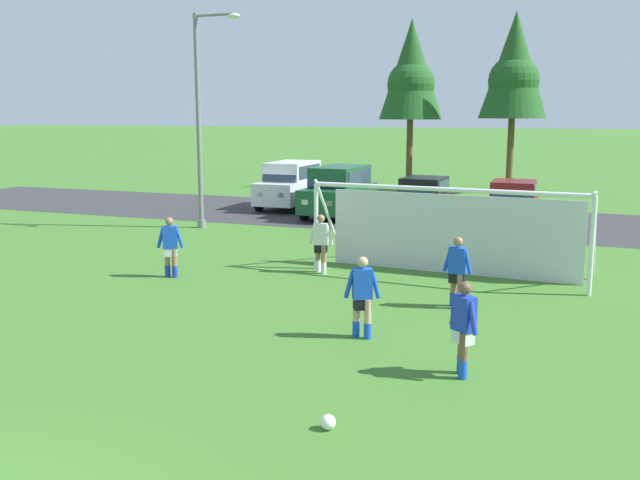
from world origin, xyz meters
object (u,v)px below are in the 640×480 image
object	(u,v)px
parked_car_slot_center_left	(423,197)
street_lamp	(202,119)
soccer_ball	(328,422)
soccer_goal	(450,229)
parked_car_slot_left	(339,191)
player_winger_left	(321,244)
player_midfield_center	(170,247)
player_defender_far	(457,272)
parked_car_slot_center	(513,202)
player_striker_near	(463,329)
player_winger_right	(362,297)
parked_car_slot_far_left	(291,184)

from	to	relation	value
parked_car_slot_center_left	street_lamp	xyz separation A→B (m)	(-7.34, -5.62, 3.28)
soccer_ball	street_lamp	world-z (taller)	street_lamp
soccer_goal	parked_car_slot_left	size ratio (longest dim) A/B	1.60
player_winger_left	parked_car_slot_center_left	world-z (taller)	parked_car_slot_center_left
player_midfield_center	player_defender_far	world-z (taller)	same
parked_car_slot_left	parked_car_slot_center_left	size ratio (longest dim) A/B	1.10
player_midfield_center	parked_car_slot_center_left	xyz separation A→B (m)	(4.04, 13.20, 0.05)
player_winger_left	street_lamp	size ratio (longest dim) A/B	0.20
parked_car_slot_center	player_midfield_center	bearing A→B (deg)	-121.06
player_striker_near	player_winger_left	world-z (taller)	same
parked_car_slot_left	player_winger_left	bearing A→B (deg)	-73.58
player_winger_left	street_lamp	bearing A→B (deg)	140.73
player_defender_far	parked_car_slot_left	size ratio (longest dim) A/B	0.35
player_midfield_center	player_winger_right	world-z (taller)	same
soccer_ball	player_winger_left	world-z (taller)	player_winger_left
soccer_goal	parked_car_slot_center	distance (m)	10.00
soccer_goal	parked_car_slot_far_left	size ratio (longest dim) A/B	1.63
player_midfield_center	player_winger_left	world-z (taller)	same
player_winger_right	parked_car_slot_center_left	size ratio (longest dim) A/B	0.38
player_defender_far	parked_car_slot_far_left	distance (m)	17.62
player_midfield_center	parked_car_slot_far_left	size ratio (longest dim) A/B	0.36
player_midfield_center	player_winger_left	xyz separation A→B (m)	(3.63, 1.92, 0.00)
player_winger_left	parked_car_slot_center	bearing A→B (deg)	69.35
parked_car_slot_left	parked_car_slot_center_left	bearing A→B (deg)	15.58
player_winger_right	parked_car_slot_center	distance (m)	16.08
player_striker_near	player_winger_left	xyz separation A→B (m)	(-4.96, 6.41, 0.00)
soccer_ball	parked_car_slot_center	xyz separation A→B (m)	(0.60, 20.08, 0.77)
parked_car_slot_far_left	player_defender_far	bearing A→B (deg)	-54.62
parked_car_slot_left	street_lamp	distance (m)	6.78
soccer_goal	player_winger_left	xyz separation A→B (m)	(-3.39, -1.01, -0.47)
player_striker_near	parked_car_slot_left	distance (m)	18.55
player_striker_near	player_midfield_center	distance (m)	9.69
parked_car_slot_left	parked_car_slot_center	xyz separation A→B (m)	(7.18, 0.65, -0.24)
player_defender_far	player_winger_left	size ratio (longest dim) A/B	1.00
player_winger_right	soccer_ball	bearing A→B (deg)	-79.30
soccer_goal	parked_car_slot_far_left	xyz separation A→B (m)	(-9.45, 11.17, -0.18)
soccer_goal	parked_car_slot_left	xyz separation A→B (m)	(-6.43, 9.31, -0.18)
player_defender_far	soccer_goal	bearing A→B (deg)	103.23
parked_car_slot_center_left	street_lamp	bearing A→B (deg)	-142.54
player_winger_left	player_striker_near	bearing A→B (deg)	-52.29
soccer_goal	player_midfield_center	distance (m)	7.61
player_midfield_center	player_defender_far	xyz separation A→B (m)	(7.77, -0.27, 0.00)
player_defender_far	parked_car_slot_left	bearing A→B (deg)	119.85
player_winger_left	parked_car_slot_far_left	xyz separation A→B (m)	(-6.06, 12.17, 0.29)
player_striker_near	player_midfield_center	xyz separation A→B (m)	(-8.58, 4.49, 0.00)
soccer_goal	parked_car_slot_center_left	world-z (taller)	soccer_goal
soccer_ball	parked_car_slot_far_left	xyz separation A→B (m)	(-9.59, 21.29, 1.00)
parked_car_slot_left	parked_car_slot_center_left	world-z (taller)	parked_car_slot_left
player_winger_left	player_defender_far	bearing A→B (deg)	-27.91
parked_car_slot_center	parked_car_slot_left	bearing A→B (deg)	-174.83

